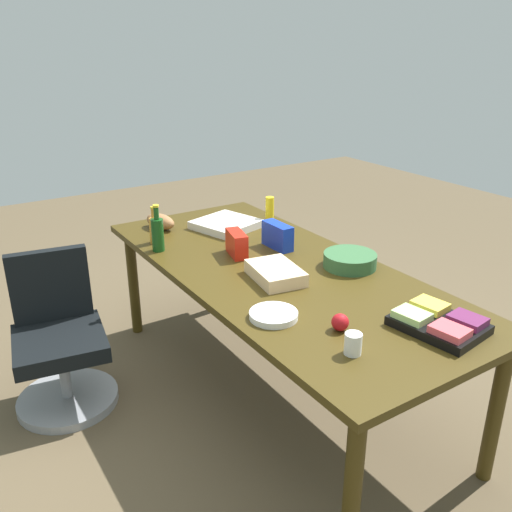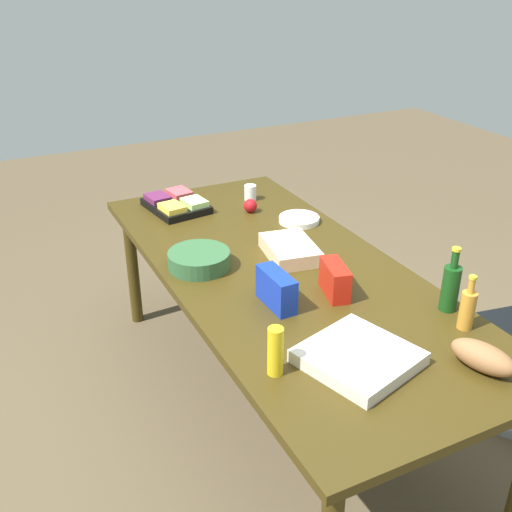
{
  "view_description": "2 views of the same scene",
  "coord_description": "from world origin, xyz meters",
  "px_view_note": "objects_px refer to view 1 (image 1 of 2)",
  "views": [
    {
      "loc": [
        2.23,
        -1.58,
        1.95
      ],
      "look_at": [
        -0.09,
        -0.09,
        0.85
      ],
      "focal_mm": 38.17,
      "sensor_mm": 36.0,
      "label": 1
    },
    {
      "loc": [
        -2.18,
        1.22,
        2.11
      ],
      "look_at": [
        0.11,
        0.09,
        0.83
      ],
      "focal_mm": 42.78,
      "sensor_mm": 36.0,
      "label": 2
    }
  ],
  "objects_px": {
    "salad_bowl": "(350,260)",
    "wine_bottle": "(158,233)",
    "bread_loaf": "(160,221)",
    "paper_cup": "(353,344)",
    "apple_red": "(340,322)",
    "fruit_platter": "(439,323)",
    "paper_plate_stack": "(274,315)",
    "chip_bag_red": "(237,244)",
    "chip_bag_blue": "(278,236)",
    "sheet_cake": "(275,273)",
    "mustard_bottle": "(270,210)",
    "conference_table": "(278,280)",
    "pizza_box": "(226,224)",
    "office_chair": "(61,349)",
    "dressing_bottle": "(154,229)"
  },
  "relations": [
    {
      "from": "pizza_box",
      "to": "bread_loaf",
      "type": "height_order",
      "value": "bread_loaf"
    },
    {
      "from": "sheet_cake",
      "to": "chip_bag_blue",
      "type": "bearing_deg",
      "value": 143.69
    },
    {
      "from": "paper_plate_stack",
      "to": "chip_bag_red",
      "type": "bearing_deg",
      "value": 161.04
    },
    {
      "from": "office_chair",
      "to": "salad_bowl",
      "type": "relative_size",
      "value": 2.98
    },
    {
      "from": "fruit_platter",
      "to": "office_chair",
      "type": "bearing_deg",
      "value": -140.04
    },
    {
      "from": "salad_bowl",
      "to": "wine_bottle",
      "type": "relative_size",
      "value": 1.03
    },
    {
      "from": "bread_loaf",
      "to": "chip_bag_red",
      "type": "bearing_deg",
      "value": 14.84
    },
    {
      "from": "salad_bowl",
      "to": "wine_bottle",
      "type": "bearing_deg",
      "value": -135.76
    },
    {
      "from": "mustard_bottle",
      "to": "paper_plate_stack",
      "type": "bearing_deg",
      "value": -33.5
    },
    {
      "from": "sheet_cake",
      "to": "mustard_bottle",
      "type": "bearing_deg",
      "value": 147.61
    },
    {
      "from": "apple_red",
      "to": "bread_loaf",
      "type": "height_order",
      "value": "bread_loaf"
    },
    {
      "from": "apple_red",
      "to": "paper_plate_stack",
      "type": "height_order",
      "value": "apple_red"
    },
    {
      "from": "salad_bowl",
      "to": "chip_bag_red",
      "type": "relative_size",
      "value": 1.45
    },
    {
      "from": "sheet_cake",
      "to": "fruit_platter",
      "type": "bearing_deg",
      "value": 19.66
    },
    {
      "from": "apple_red",
      "to": "fruit_platter",
      "type": "xyz_separation_m",
      "value": [
        0.22,
        0.36,
        -0.01
      ]
    },
    {
      "from": "conference_table",
      "to": "wine_bottle",
      "type": "relative_size",
      "value": 8.6
    },
    {
      "from": "chip_bag_blue",
      "to": "bread_loaf",
      "type": "distance_m",
      "value": 0.83
    },
    {
      "from": "pizza_box",
      "to": "wine_bottle",
      "type": "distance_m",
      "value": 0.57
    },
    {
      "from": "sheet_cake",
      "to": "wine_bottle",
      "type": "xyz_separation_m",
      "value": [
        -0.71,
        -0.34,
        0.07
      ]
    },
    {
      "from": "office_chair",
      "to": "pizza_box",
      "type": "height_order",
      "value": "office_chair"
    },
    {
      "from": "conference_table",
      "to": "bread_loaf",
      "type": "height_order",
      "value": "bread_loaf"
    },
    {
      "from": "apple_red",
      "to": "bread_loaf",
      "type": "xyz_separation_m",
      "value": [
        -1.66,
        -0.1,
        0.01
      ]
    },
    {
      "from": "paper_plate_stack",
      "to": "chip_bag_blue",
      "type": "distance_m",
      "value": 0.89
    },
    {
      "from": "office_chair",
      "to": "paper_plate_stack",
      "type": "xyz_separation_m",
      "value": [
        1.04,
        0.73,
        0.47
      ]
    },
    {
      "from": "apple_red",
      "to": "mustard_bottle",
      "type": "bearing_deg",
      "value": 157.54
    },
    {
      "from": "mustard_bottle",
      "to": "bread_loaf",
      "type": "relative_size",
      "value": 0.77
    },
    {
      "from": "office_chair",
      "to": "apple_red",
      "type": "xyz_separation_m",
      "value": [
        1.29,
        0.91,
        0.49
      ]
    },
    {
      "from": "dressing_bottle",
      "to": "salad_bowl",
      "type": "height_order",
      "value": "dressing_bottle"
    },
    {
      "from": "wine_bottle",
      "to": "dressing_bottle",
      "type": "bearing_deg",
      "value": 165.22
    },
    {
      "from": "fruit_platter",
      "to": "wine_bottle",
      "type": "height_order",
      "value": "wine_bottle"
    },
    {
      "from": "mustard_bottle",
      "to": "paper_cup",
      "type": "xyz_separation_m",
      "value": [
        1.53,
        -0.65,
        -0.05
      ]
    },
    {
      "from": "apple_red",
      "to": "chip_bag_red",
      "type": "distance_m",
      "value": 0.99
    },
    {
      "from": "conference_table",
      "to": "chip_bag_blue",
      "type": "bearing_deg",
      "value": 145.57
    },
    {
      "from": "paper_plate_stack",
      "to": "dressing_bottle",
      "type": "bearing_deg",
      "value": -177.17
    },
    {
      "from": "salad_bowl",
      "to": "chip_bag_blue",
      "type": "height_order",
      "value": "chip_bag_blue"
    },
    {
      "from": "pizza_box",
      "to": "paper_plate_stack",
      "type": "relative_size",
      "value": 1.64
    },
    {
      "from": "pizza_box",
      "to": "paper_plate_stack",
      "type": "height_order",
      "value": "pizza_box"
    },
    {
      "from": "mustard_bottle",
      "to": "chip_bag_blue",
      "type": "bearing_deg",
      "value": -28.43
    },
    {
      "from": "chip_bag_red",
      "to": "bread_loaf",
      "type": "bearing_deg",
      "value": -165.16
    },
    {
      "from": "chip_bag_red",
      "to": "salad_bowl",
      "type": "bearing_deg",
      "value": 41.22
    },
    {
      "from": "conference_table",
      "to": "paper_plate_stack",
      "type": "distance_m",
      "value": 0.58
    },
    {
      "from": "salad_bowl",
      "to": "bread_loaf",
      "type": "xyz_separation_m",
      "value": [
        -1.16,
        -0.61,
        0.01
      ]
    },
    {
      "from": "wine_bottle",
      "to": "chip_bag_red",
      "type": "distance_m",
      "value": 0.47
    },
    {
      "from": "conference_table",
      "to": "pizza_box",
      "type": "xyz_separation_m",
      "value": [
        -0.74,
        0.1,
        0.09
      ]
    },
    {
      "from": "wine_bottle",
      "to": "paper_plate_stack",
      "type": "height_order",
      "value": "wine_bottle"
    },
    {
      "from": "chip_bag_red",
      "to": "mustard_bottle",
      "type": "bearing_deg",
      "value": 127.65
    },
    {
      "from": "conference_table",
      "to": "mustard_bottle",
      "type": "relative_size",
      "value": 13.07
    },
    {
      "from": "bread_loaf",
      "to": "paper_cup",
      "type": "relative_size",
      "value": 2.67
    },
    {
      "from": "dressing_bottle",
      "to": "apple_red",
      "type": "distance_m",
      "value": 1.46
    },
    {
      "from": "paper_cup",
      "to": "wine_bottle",
      "type": "bearing_deg",
      "value": -172.66
    }
  ]
}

